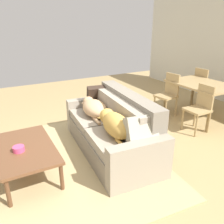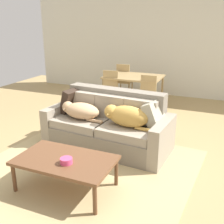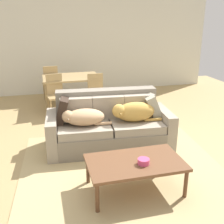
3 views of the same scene
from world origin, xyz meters
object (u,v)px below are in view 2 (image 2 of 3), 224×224
(dog_on_right_cushion, at_px, (126,116))
(dining_chair_far_left, at_px, (124,79))
(coffee_table, at_px, (65,162))
(dining_chair_near_left, at_px, (109,89))
(dog_on_left_cushion, at_px, (80,110))
(dining_chair_near_right, at_px, (147,94))
(bowl_on_coffee_table, at_px, (66,161))
(throw_pillow_by_right_arm, at_px, (155,115))
(dining_table, at_px, (134,79))
(couch, at_px, (109,126))
(throw_pillow_by_left_arm, at_px, (72,101))

(dog_on_right_cushion, height_order, dining_chair_far_left, dining_chair_far_left)
(coffee_table, xyz_separation_m, dining_chair_near_left, (-0.78, 3.19, 0.14))
(dog_on_right_cushion, bearing_deg, coffee_table, -102.49)
(dog_on_left_cushion, bearing_deg, dining_chair_near_right, 76.93)
(bowl_on_coffee_table, bearing_deg, dog_on_left_cushion, 112.19)
(dog_on_right_cushion, relative_size, throw_pillow_by_right_arm, 2.00)
(coffee_table, bearing_deg, dining_chair_near_left, 103.72)
(throw_pillow_by_right_arm, height_order, coffee_table, throw_pillow_by_right_arm)
(dining_table, distance_m, dining_chair_near_left, 0.71)
(couch, bearing_deg, dog_on_left_cushion, -159.32)
(couch, relative_size, dog_on_left_cushion, 2.72)
(throw_pillow_by_left_arm, distance_m, dining_chair_near_left, 1.72)
(dining_chair_near_right, bearing_deg, dining_chair_near_left, 177.67)
(dining_chair_far_left, bearing_deg, throw_pillow_by_left_arm, 87.14)
(bowl_on_coffee_table, xyz_separation_m, dining_table, (-0.44, 3.83, 0.24))
(dog_on_right_cushion, xyz_separation_m, throw_pillow_by_left_arm, (-1.14, 0.30, 0.03))
(dog_on_left_cushion, bearing_deg, dog_on_right_cushion, 0.94)
(throw_pillow_by_right_arm, xyz_separation_m, coffee_table, (-0.78, -1.36, -0.29))
(dining_chair_far_left, bearing_deg, dog_on_right_cushion, 106.86)
(dining_chair_near_left, bearing_deg, throw_pillow_by_right_arm, -57.48)
(couch, bearing_deg, dining_chair_near_left, 117.57)
(dog_on_right_cushion, xyz_separation_m, dining_table, (-0.72, 2.55, 0.04))
(couch, distance_m, dining_chair_near_left, 1.98)
(dining_chair_near_right, bearing_deg, bowl_on_coffee_table, -92.16)
(throw_pillow_by_left_arm, relative_size, bowl_on_coffee_table, 2.93)
(throw_pillow_by_right_arm, height_order, dining_chair_near_right, dining_chair_near_right)
(dining_table, bearing_deg, throw_pillow_by_left_arm, -100.47)
(couch, xyz_separation_m, throw_pillow_by_left_arm, (-0.77, 0.11, 0.32))
(bowl_on_coffee_table, bearing_deg, throw_pillow_by_right_arm, 64.28)
(dining_chair_near_right, bearing_deg, couch, -95.70)
(couch, bearing_deg, coffee_table, -85.32)
(dog_on_right_cushion, bearing_deg, dining_table, 110.34)
(bowl_on_coffee_table, relative_size, dining_chair_far_left, 0.16)
(dog_on_right_cushion, distance_m, throw_pillow_by_right_arm, 0.45)
(dog_on_left_cushion, height_order, bowl_on_coffee_table, dog_on_left_cushion)
(dining_chair_near_left, bearing_deg, dining_chair_near_right, -9.21)
(coffee_table, relative_size, dining_chair_near_left, 1.30)
(dining_table, xyz_separation_m, dining_chair_far_left, (-0.47, 0.59, -0.17))
(couch, bearing_deg, throw_pillow_by_left_arm, 176.36)
(dining_chair_far_left, bearing_deg, dining_chair_near_right, 126.22)
(dog_on_left_cushion, height_order, throw_pillow_by_left_arm, throw_pillow_by_left_arm)
(dining_table, xyz_separation_m, dining_chair_near_left, (-0.42, -0.54, -0.18))
(bowl_on_coffee_table, height_order, dining_chair_far_left, dining_chair_far_left)
(dining_chair_near_left, bearing_deg, dog_on_right_cushion, -68.16)
(bowl_on_coffee_table, bearing_deg, dining_table, 96.52)
(throw_pillow_by_right_arm, relative_size, dining_chair_near_left, 0.44)
(couch, distance_m, dining_table, 2.41)
(couch, distance_m, dining_chair_near_right, 1.81)
(dog_on_right_cushion, bearing_deg, dining_chair_near_right, 100.76)
(throw_pillow_by_right_arm, xyz_separation_m, dining_chair_near_left, (-1.56, 1.83, -0.15))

